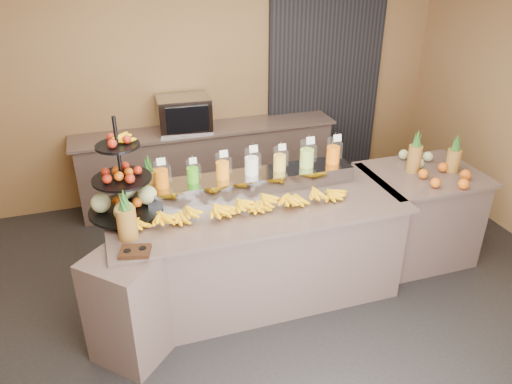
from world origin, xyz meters
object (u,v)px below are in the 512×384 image
condiment_caddy (135,251)px  oven_warmer (184,114)px  banana_heap (239,203)px  right_fruit_pile (438,168)px  pitcher_tray (252,182)px  fruit_stand (129,191)px

condiment_caddy → oven_warmer: (0.81, 2.37, 0.18)m
banana_heap → right_fruit_pile: size_ratio=3.73×
banana_heap → oven_warmer: oven_warmer is taller
condiment_caddy → pitcher_tray: bearing=32.6°
pitcher_tray → oven_warmer: (-0.28, 1.67, 0.12)m
right_fruit_pile → condiment_caddy: bearing=-171.5°
banana_heap → condiment_caddy: banana_heap is taller
pitcher_tray → banana_heap: bearing=-121.9°
banana_heap → condiment_caddy: bearing=-158.1°
fruit_stand → condiment_caddy: 0.61m
pitcher_tray → right_fruit_pile: size_ratio=3.75×
fruit_stand → oven_warmer: (0.78, 1.79, -0.02)m
pitcher_tray → condiment_caddy: size_ratio=8.72×
fruit_stand → right_fruit_pile: (2.80, -0.16, -0.13)m
pitcher_tray → banana_heap: 0.41m
banana_heap → condiment_caddy: size_ratio=8.68×
oven_warmer → right_fruit_pile: bearing=-41.0°
fruit_stand → condiment_caddy: (-0.03, -0.58, -0.20)m
pitcher_tray → fruit_stand: 1.08m
banana_heap → right_fruit_pile: (1.95, 0.07, 0.01)m
fruit_stand → oven_warmer: fruit_stand is taller
banana_heap → right_fruit_pile: right_fruit_pile is taller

